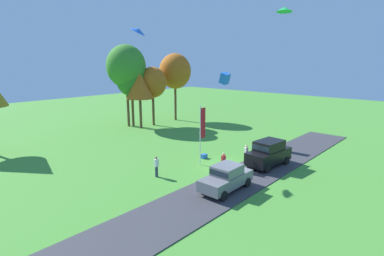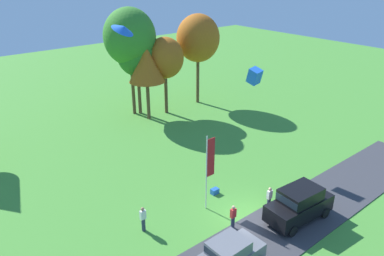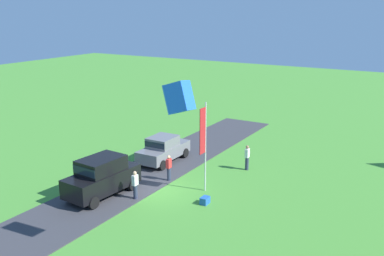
# 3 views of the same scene
# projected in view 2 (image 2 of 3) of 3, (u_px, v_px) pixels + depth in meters

# --- Properties ---
(ground_plane) EXTENTS (120.00, 120.00, 0.00)m
(ground_plane) POSITION_uv_depth(u_px,v_px,m) (248.00, 218.00, 24.35)
(ground_plane) COLOR #478E33
(pavement_strip) EXTENTS (36.00, 4.40, 0.06)m
(pavement_strip) POSITION_uv_depth(u_px,v_px,m) (272.00, 234.00, 22.91)
(pavement_strip) COLOR #38383D
(pavement_strip) RESTS_ON ground
(car_sedan_by_flagpole) EXTENTS (4.43, 2.00, 1.84)m
(car_sedan_by_flagpole) POSITION_uv_depth(u_px,v_px,m) (227.00, 256.00, 19.78)
(car_sedan_by_flagpole) COLOR slate
(car_sedan_by_flagpole) RESTS_ON ground
(car_suv_near_entrance) EXTENTS (4.73, 2.32, 2.28)m
(car_suv_near_entrance) POSITION_uv_depth(u_px,v_px,m) (299.00, 203.00, 23.72)
(car_suv_near_entrance) COLOR black
(car_suv_near_entrance) RESTS_ON ground
(person_on_lawn) EXTENTS (0.36, 0.24, 1.71)m
(person_on_lawn) POSITION_uv_depth(u_px,v_px,m) (233.00, 217.00, 23.06)
(person_on_lawn) COLOR #2D334C
(person_on_lawn) RESTS_ON ground
(person_beside_suv) EXTENTS (0.36, 0.24, 1.71)m
(person_beside_suv) POSITION_uv_depth(u_px,v_px,m) (269.00, 198.00, 24.91)
(person_beside_suv) COLOR #2D334C
(person_beside_suv) RESTS_ON ground
(person_watching_sky) EXTENTS (0.36, 0.24, 1.71)m
(person_watching_sky) POSITION_uv_depth(u_px,v_px,m) (143.00, 219.00, 22.91)
(person_watching_sky) COLOR #2D334C
(person_watching_sky) RESTS_ON ground
(tree_far_right) EXTENTS (5.38, 5.38, 11.35)m
(tree_far_right) POSITION_uv_depth(u_px,v_px,m) (130.00, 37.00, 38.13)
(tree_far_right) COLOR brown
(tree_far_right) RESTS_ON ground
(tree_center_back) EXTENTS (3.70, 3.70, 7.81)m
(tree_center_back) POSITION_uv_depth(u_px,v_px,m) (146.00, 64.00, 37.71)
(tree_center_back) COLOR brown
(tree_center_back) RESTS_ON ground
(tree_right_of_center) EXTENTS (4.23, 4.23, 8.92)m
(tree_right_of_center) POSITION_uv_depth(u_px,v_px,m) (137.00, 54.00, 38.93)
(tree_right_of_center) COLOR brown
(tree_right_of_center) RESTS_ON ground
(tree_left_of_center) EXTENTS (3.95, 3.95, 8.34)m
(tree_left_of_center) POSITION_uv_depth(u_px,v_px,m) (165.00, 58.00, 39.24)
(tree_left_of_center) COLOR brown
(tree_left_of_center) RESTS_ON ground
(tree_far_left) EXTENTS (4.86, 4.86, 10.26)m
(tree_far_left) POSITION_uv_depth(u_px,v_px,m) (198.00, 38.00, 41.84)
(tree_far_left) COLOR brown
(tree_far_left) RESTS_ON ground
(flag_banner) EXTENTS (0.71, 0.08, 5.39)m
(flag_banner) POSITION_uv_depth(u_px,v_px,m) (209.00, 163.00, 24.15)
(flag_banner) COLOR silver
(flag_banner) RESTS_ON ground
(cooler_box) EXTENTS (0.56, 0.40, 0.40)m
(cooler_box) POSITION_uv_depth(u_px,v_px,m) (215.00, 191.00, 26.91)
(cooler_box) COLOR blue
(cooler_box) RESTS_ON ground
(kite_box_high_left) EXTENTS (1.01, 1.20, 1.43)m
(kite_box_high_left) POSITION_uv_depth(u_px,v_px,m) (255.00, 76.00, 28.89)
(kite_box_high_left) COLOR blue
(kite_delta_mid_center) EXTENTS (1.94, 1.94, 0.92)m
(kite_delta_mid_center) POSITION_uv_depth(u_px,v_px,m) (123.00, 28.00, 22.46)
(kite_delta_mid_center) COLOR blue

